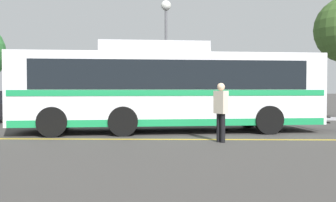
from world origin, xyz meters
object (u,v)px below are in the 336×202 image
object	(u,v)px
parked_car_1	(26,107)
parked_car_2	(163,106)
transit_bus	(168,87)
pedestrian_2	(221,108)
street_lamp	(166,30)

from	to	relation	value
parked_car_1	parked_car_2	xyz separation A→B (m)	(6.50, 0.30, 0.04)
transit_bus	pedestrian_2	bearing A→B (deg)	22.55
parked_car_1	street_lamp	xyz separation A→B (m)	(6.58, 2.77, 4.02)
transit_bus	parked_car_1	distance (m)	7.99
pedestrian_2	parked_car_2	bearing A→B (deg)	158.13
parked_car_1	pedestrian_2	distance (m)	10.91
parked_car_2	pedestrian_2	xyz separation A→B (m)	(1.99, -7.14, 0.23)
parked_car_1	pedestrian_2	bearing A→B (deg)	51.06
pedestrian_2	street_lamp	world-z (taller)	street_lamp
transit_bus	parked_car_2	distance (m)	4.41
parked_car_1	transit_bus	bearing A→B (deg)	59.50
parked_car_2	street_lamp	bearing A→B (deg)	-178.37
transit_bus	street_lamp	distance (m)	7.47
parked_car_1	parked_car_2	size ratio (longest dim) A/B	0.87
street_lamp	pedestrian_2	bearing A→B (deg)	-78.70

